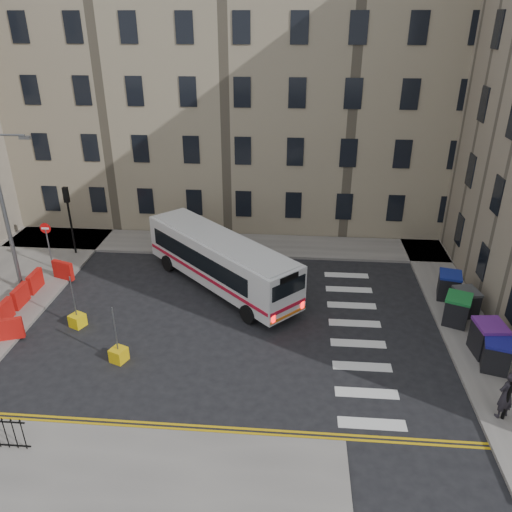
# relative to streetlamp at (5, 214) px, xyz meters

# --- Properties ---
(ground) EXTENTS (120.00, 120.00, 0.00)m
(ground) POSITION_rel_streetlamp_xyz_m (13.00, -2.00, -4.34)
(ground) COLOR black
(ground) RESTS_ON ground
(pavement_north) EXTENTS (36.00, 3.20, 0.15)m
(pavement_north) POSITION_rel_streetlamp_xyz_m (7.00, 6.60, -4.26)
(pavement_north) COLOR slate
(pavement_north) RESTS_ON ground
(pavement_east) EXTENTS (2.40, 26.00, 0.15)m
(pavement_east) POSITION_rel_streetlamp_xyz_m (22.00, 2.00, -4.26)
(pavement_east) COLOR slate
(pavement_east) RESTS_ON ground
(pavement_sw) EXTENTS (20.00, 6.00, 0.15)m
(pavement_sw) POSITION_rel_streetlamp_xyz_m (6.00, -12.00, -4.26)
(pavement_sw) COLOR slate
(pavement_sw) RESTS_ON ground
(terrace_north) EXTENTS (38.30, 10.80, 17.20)m
(terrace_north) POSITION_rel_streetlamp_xyz_m (6.00, 13.50, 4.28)
(terrace_north) COLOR gray
(terrace_north) RESTS_ON ground
(traffic_light_nw) EXTENTS (0.28, 0.22, 4.10)m
(traffic_light_nw) POSITION_rel_streetlamp_xyz_m (1.00, 4.50, -1.47)
(traffic_light_nw) COLOR black
(traffic_light_nw) RESTS_ON pavement_west
(streetlamp) EXTENTS (0.50, 0.22, 8.14)m
(streetlamp) POSITION_rel_streetlamp_xyz_m (0.00, 0.00, 0.00)
(streetlamp) COLOR #595B5E
(streetlamp) RESTS_ON pavement_west
(no_entry_north) EXTENTS (0.60, 0.08, 3.00)m
(no_entry_north) POSITION_rel_streetlamp_xyz_m (0.50, 2.50, -2.26)
(no_entry_north) COLOR #595B5E
(no_entry_north) RESTS_ON pavement_west
(roadworks_barriers) EXTENTS (1.66, 6.26, 1.00)m
(roadworks_barriers) POSITION_rel_streetlamp_xyz_m (1.16, -1.50, -3.69)
(roadworks_barriers) COLOR red
(roadworks_barriers) RESTS_ON pavement_west
(bus) EXTENTS (8.84, 8.73, 2.76)m
(bus) POSITION_rel_streetlamp_xyz_m (10.25, 1.40, -2.74)
(bus) COLOR silver
(bus) RESTS_ON ground
(wheelie_bin_a) EXTENTS (1.33, 1.43, 1.31)m
(wheelie_bin_a) POSITION_rel_streetlamp_xyz_m (22.24, -4.61, -3.52)
(wheelie_bin_a) COLOR black
(wheelie_bin_a) RESTS_ON pavement_east
(wheelie_bin_b) EXTENTS (1.27, 1.42, 1.45)m
(wheelie_bin_b) POSITION_rel_streetlamp_xyz_m (22.23, -3.64, -3.45)
(wheelie_bin_b) COLOR black
(wheelie_bin_b) RESTS_ON pavement_east
(wheelie_bin_c) EXTENTS (1.48, 1.57, 1.38)m
(wheelie_bin_c) POSITION_rel_streetlamp_xyz_m (21.60, -1.35, -3.49)
(wheelie_bin_c) COLOR black
(wheelie_bin_c) RESTS_ON pavement_east
(wheelie_bin_d) EXTENTS (1.22, 1.34, 1.27)m
(wheelie_bin_d) POSITION_rel_streetlamp_xyz_m (22.21, -0.53, -3.55)
(wheelie_bin_d) COLOR black
(wheelie_bin_d) RESTS_ON pavement_east
(wheelie_bin_e) EXTENTS (1.30, 1.42, 1.33)m
(wheelie_bin_e) POSITION_rel_streetlamp_xyz_m (21.84, 0.97, -3.51)
(wheelie_bin_e) COLOR black
(wheelie_bin_e) RESTS_ON pavement_east
(pedestrian) EXTENTS (0.83, 0.72, 1.91)m
(pedestrian) POSITION_rel_streetlamp_xyz_m (21.58, -7.38, -3.23)
(pedestrian) COLOR black
(pedestrian) RESTS_ON pavement_east
(bollard_yellow) EXTENTS (0.79, 0.79, 0.60)m
(bollard_yellow) POSITION_rel_streetlamp_xyz_m (4.19, -2.87, -4.04)
(bollard_yellow) COLOR yellow
(bollard_yellow) RESTS_ON ground
(bollard_chevron) EXTENTS (0.78, 0.78, 0.60)m
(bollard_chevron) POSITION_rel_streetlamp_xyz_m (6.94, -5.24, -4.04)
(bollard_chevron) COLOR #E4B60D
(bollard_chevron) RESTS_ON ground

